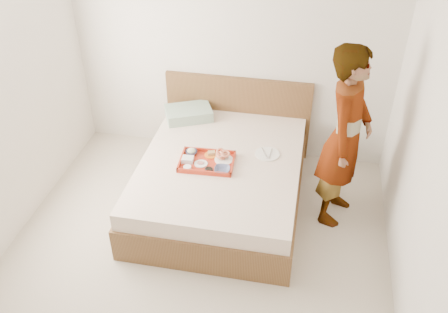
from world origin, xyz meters
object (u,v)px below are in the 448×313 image
tray (207,162)px  bed (221,181)px  dinner_plate (267,154)px  person (345,138)px

tray → bed: bearing=31.0°
tray → dinner_plate: bearing=22.4°
tray → person: (1.27, 0.14, 0.35)m
tray → dinner_plate: tray is taller
bed → person: size_ratio=1.11×
tray → person: person is taller
tray → dinner_plate: 0.62m
bed → tray: tray is taller
bed → tray: 0.32m
dinner_plate → bed: bearing=-157.3°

